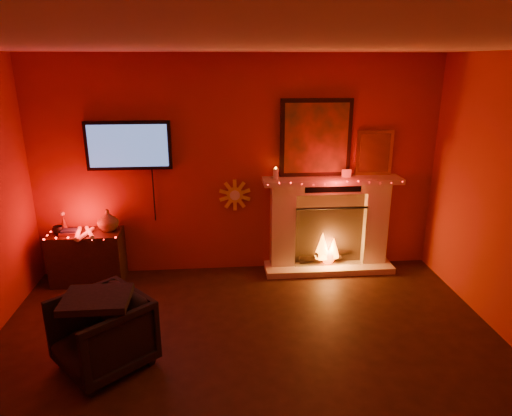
% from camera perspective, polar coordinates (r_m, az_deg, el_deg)
% --- Properties ---
extents(room, '(5.00, 5.00, 5.00)m').
position_cam_1_polar(room, '(3.27, -0.02, -4.63)').
color(room, black).
rests_on(room, ground).
extents(floor, '(5.00, 5.00, 0.00)m').
position_cam_1_polar(floor, '(3.99, -0.02, -22.84)').
color(floor, black).
rests_on(floor, ground).
extents(fireplace, '(1.72, 0.40, 2.18)m').
position_cam_1_polar(fireplace, '(5.89, 9.08, -0.93)').
color(fireplace, beige).
rests_on(fireplace, floor).
extents(tv, '(1.00, 0.07, 1.24)m').
position_cam_1_polar(tv, '(5.64, -15.64, 7.50)').
color(tv, black).
rests_on(tv, room).
extents(sunburst_clock, '(0.40, 0.03, 0.40)m').
position_cam_1_polar(sunburst_clock, '(5.72, -2.66, 1.63)').
color(sunburst_clock, gold).
rests_on(sunburst_clock, room).
extents(console_table, '(0.84, 0.52, 0.91)m').
position_cam_1_polar(console_table, '(5.94, -20.20, -5.39)').
color(console_table, black).
rests_on(console_table, floor).
extents(armchair, '(1.02, 1.02, 0.67)m').
position_cam_1_polar(armchair, '(4.35, -18.66, -14.61)').
color(armchair, black).
rests_on(armchair, floor).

